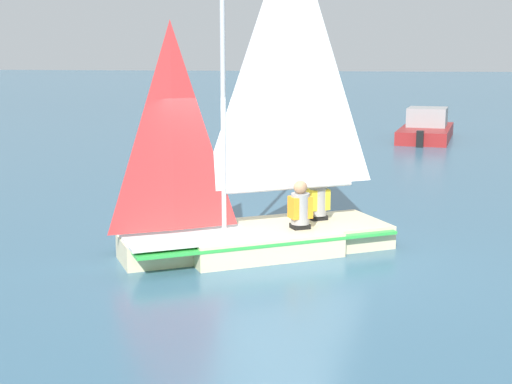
{
  "coord_description": "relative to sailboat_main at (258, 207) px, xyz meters",
  "views": [
    {
      "loc": [
        -11.01,
        -2.05,
        3.14
      ],
      "look_at": [
        0.0,
        0.0,
        0.98
      ],
      "focal_mm": 50.0,
      "sensor_mm": 36.0,
      "label": 1
    }
  ],
  "objects": [
    {
      "name": "motorboat_distant",
      "position": [
        16.5,
        -3.43,
        -0.31
      ],
      "size": [
        4.9,
        2.36,
        1.18
      ],
      "rotation": [
        0.0,
        0.0,
        6.15
      ],
      "color": "maroon",
      "rests_on": "ground_plane"
    },
    {
      "name": "sailor_helm",
      "position": [
        0.12,
        -0.67,
        -0.1
      ],
      "size": [
        0.41,
        0.43,
        1.16
      ],
      "rotation": [
        0.0,
        0.0,
        2.12
      ],
      "color": "black",
      "rests_on": "ground_plane"
    },
    {
      "name": "sailor_crew",
      "position": [
        0.81,
        -0.89,
        -0.09
      ],
      "size": [
        0.41,
        0.43,
        1.16
      ],
      "rotation": [
        0.0,
        0.0,
        2.12
      ],
      "color": "black",
      "rests_on": "ground_plane"
    },
    {
      "name": "ground_plane",
      "position": [
        -0.02,
        0.03,
        -0.72
      ],
      "size": [
        260.0,
        260.0,
        0.0
      ],
      "primitive_type": "plane",
      "color": "#38607A"
    },
    {
      "name": "sailboat_main",
      "position": [
        0.0,
        0.0,
        0.0
      ],
      "size": [
        3.67,
        4.51,
        5.37
      ],
      "rotation": [
        0.0,
        0.0,
        2.12
      ],
      "color": "beige",
      "rests_on": "ground_plane"
    }
  ]
}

